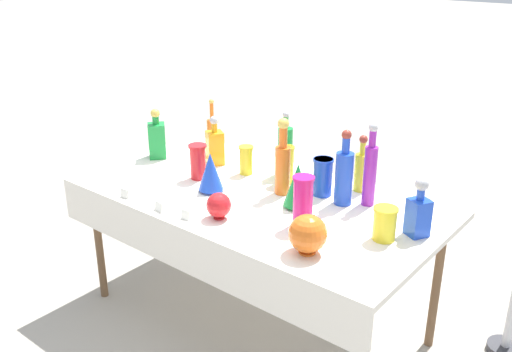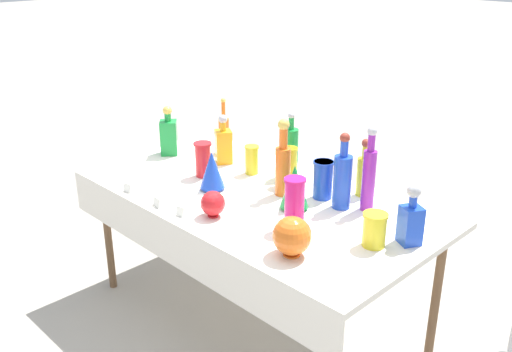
{
  "view_description": "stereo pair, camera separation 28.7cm",
  "coord_description": "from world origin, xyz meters",
  "px_view_note": "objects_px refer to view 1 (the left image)",
  "views": [
    {
      "loc": [
        1.68,
        -2.06,
        1.94
      ],
      "look_at": [
        0.0,
        0.0,
        0.86
      ],
      "focal_mm": 40.0,
      "sensor_mm": 36.0,
      "label": 1
    },
    {
      "loc": [
        1.89,
        -1.87,
        1.94
      ],
      "look_at": [
        0.0,
        0.0,
        0.86
      ],
      "focal_mm": 40.0,
      "sensor_mm": 36.0,
      "label": 2
    }
  ],
  "objects_px": {
    "tall_bottle_0": "(212,134)",
    "slender_vase_3": "(246,159)",
    "square_decanter_2": "(157,138)",
    "slender_vase_4": "(303,200)",
    "tall_bottle_1": "(285,150)",
    "slender_vase_2": "(198,160)",
    "round_bowl_0": "(308,234)",
    "slender_vase_1": "(286,164)",
    "fluted_vase_0": "(298,185)",
    "fluted_vase_1": "(211,172)",
    "tall_bottle_4": "(283,163)",
    "tall_bottle_2": "(361,169)",
    "square_decanter_0": "(215,145)",
    "tall_bottle_5": "(370,170)",
    "tall_bottle_3": "(344,175)",
    "slender_vase_5": "(323,176)",
    "slender_vase_0": "(385,222)",
    "square_decanter_1": "(419,212)",
    "round_bowl_1": "(219,205)"
  },
  "relations": [
    {
      "from": "slender_vase_5",
      "to": "fluted_vase_1",
      "type": "height_order",
      "value": "fluted_vase_1"
    },
    {
      "from": "slender_vase_1",
      "to": "fluted_vase_0",
      "type": "bearing_deg",
      "value": -43.18
    },
    {
      "from": "slender_vase_5",
      "to": "fluted_vase_1",
      "type": "bearing_deg",
      "value": -145.2
    },
    {
      "from": "tall_bottle_3",
      "to": "tall_bottle_0",
      "type": "bearing_deg",
      "value": 172.38
    },
    {
      "from": "slender_vase_4",
      "to": "round_bowl_0",
      "type": "relative_size",
      "value": 1.41
    },
    {
      "from": "tall_bottle_0",
      "to": "slender_vase_4",
      "type": "xyz_separation_m",
      "value": [
        0.98,
        -0.46,
        0.01
      ]
    },
    {
      "from": "tall_bottle_0",
      "to": "tall_bottle_2",
      "type": "xyz_separation_m",
      "value": [
        0.98,
        0.06,
        -0.0
      ]
    },
    {
      "from": "tall_bottle_4",
      "to": "square_decanter_2",
      "type": "distance_m",
      "value": 0.9
    },
    {
      "from": "tall_bottle_0",
      "to": "slender_vase_1",
      "type": "xyz_separation_m",
      "value": [
        0.63,
        -0.1,
        -0.01
      ]
    },
    {
      "from": "fluted_vase_1",
      "to": "round_bowl_0",
      "type": "relative_size",
      "value": 1.23
    },
    {
      "from": "tall_bottle_5",
      "to": "fluted_vase_1",
      "type": "relative_size",
      "value": 2.0
    },
    {
      "from": "slender_vase_0",
      "to": "round_bowl_0",
      "type": "xyz_separation_m",
      "value": [
        -0.19,
        -0.3,
        0.01
      ]
    },
    {
      "from": "tall_bottle_2",
      "to": "square_decanter_2",
      "type": "relative_size",
      "value": 1.0
    },
    {
      "from": "tall_bottle_2",
      "to": "square_decanter_0",
      "type": "xyz_separation_m",
      "value": [
        -0.84,
        -0.19,
        -0.01
      ]
    },
    {
      "from": "tall_bottle_0",
      "to": "tall_bottle_3",
      "type": "distance_m",
      "value": 1.01
    },
    {
      "from": "tall_bottle_3",
      "to": "square_decanter_0",
      "type": "distance_m",
      "value": 0.86
    },
    {
      "from": "slender_vase_0",
      "to": "fluted_vase_1",
      "type": "bearing_deg",
      "value": -174.32
    },
    {
      "from": "tall_bottle_0",
      "to": "slender_vase_3",
      "type": "bearing_deg",
      "value": -19.27
    },
    {
      "from": "tall_bottle_4",
      "to": "slender_vase_3",
      "type": "distance_m",
      "value": 0.34
    },
    {
      "from": "square_decanter_1",
      "to": "slender_vase_2",
      "type": "xyz_separation_m",
      "value": [
        -1.2,
        -0.13,
        -0.01
      ]
    },
    {
      "from": "tall_bottle_2",
      "to": "slender_vase_4",
      "type": "distance_m",
      "value": 0.52
    },
    {
      "from": "tall_bottle_0",
      "to": "slender_vase_5",
      "type": "height_order",
      "value": "tall_bottle_0"
    },
    {
      "from": "square_decanter_0",
      "to": "fluted_vase_1",
      "type": "height_order",
      "value": "square_decanter_0"
    },
    {
      "from": "tall_bottle_0",
      "to": "fluted_vase_1",
      "type": "height_order",
      "value": "tall_bottle_0"
    },
    {
      "from": "tall_bottle_1",
      "to": "slender_vase_2",
      "type": "xyz_separation_m",
      "value": [
        -0.33,
        -0.35,
        -0.04
      ]
    },
    {
      "from": "tall_bottle_4",
      "to": "square_decanter_0",
      "type": "xyz_separation_m",
      "value": [
        -0.55,
        0.09,
        -0.05
      ]
    },
    {
      "from": "slender_vase_1",
      "to": "fluted_vase_1",
      "type": "bearing_deg",
      "value": -124.59
    },
    {
      "from": "tall_bottle_2",
      "to": "tall_bottle_5",
      "type": "relative_size",
      "value": 0.72
    },
    {
      "from": "slender_vase_1",
      "to": "round_bowl_1",
      "type": "relative_size",
      "value": 1.63
    },
    {
      "from": "round_bowl_0",
      "to": "slender_vase_4",
      "type": "bearing_deg",
      "value": 129.69
    },
    {
      "from": "tall_bottle_3",
      "to": "slender_vase_0",
      "type": "distance_m",
      "value": 0.4
    },
    {
      "from": "tall_bottle_5",
      "to": "square_decanter_1",
      "type": "distance_m",
      "value": 0.36
    },
    {
      "from": "slender_vase_4",
      "to": "fluted_vase_1",
      "type": "height_order",
      "value": "slender_vase_4"
    },
    {
      "from": "tall_bottle_3",
      "to": "tall_bottle_5",
      "type": "bearing_deg",
      "value": 34.13
    },
    {
      "from": "round_bowl_0",
      "to": "tall_bottle_1",
      "type": "bearing_deg",
      "value": 132.57
    },
    {
      "from": "slender_vase_4",
      "to": "fluted_vase_0",
      "type": "relative_size",
      "value": 1.07
    },
    {
      "from": "slender_vase_1",
      "to": "slender_vase_3",
      "type": "relative_size",
      "value": 1.27
    },
    {
      "from": "square_decanter_0",
      "to": "slender_vase_5",
      "type": "distance_m",
      "value": 0.72
    },
    {
      "from": "square_decanter_2",
      "to": "slender_vase_4",
      "type": "bearing_deg",
      "value": -9.17
    },
    {
      "from": "slender_vase_4",
      "to": "fluted_vase_1",
      "type": "bearing_deg",
      "value": 177.88
    },
    {
      "from": "square_decanter_1",
      "to": "slender_vase_4",
      "type": "relative_size",
      "value": 1.13
    },
    {
      "from": "tall_bottle_1",
      "to": "fluted_vase_1",
      "type": "bearing_deg",
      "value": -109.5
    },
    {
      "from": "tall_bottle_0",
      "to": "round_bowl_0",
      "type": "relative_size",
      "value": 1.99
    },
    {
      "from": "square_decanter_2",
      "to": "slender_vase_1",
      "type": "height_order",
      "value": "square_decanter_2"
    },
    {
      "from": "slender_vase_3",
      "to": "fluted_vase_1",
      "type": "bearing_deg",
      "value": -86.74
    },
    {
      "from": "square_decanter_0",
      "to": "slender_vase_5",
      "type": "relative_size",
      "value": 1.48
    },
    {
      "from": "round_bowl_1",
      "to": "tall_bottle_4",
      "type": "bearing_deg",
      "value": 82.56
    },
    {
      "from": "tall_bottle_5",
      "to": "square_decanter_0",
      "type": "height_order",
      "value": "tall_bottle_5"
    },
    {
      "from": "tall_bottle_5",
      "to": "slender_vase_4",
      "type": "distance_m",
      "value": 0.41
    },
    {
      "from": "slender_vase_2",
      "to": "round_bowl_0",
      "type": "xyz_separation_m",
      "value": [
        0.92,
        -0.3,
        -0.02
      ]
    }
  ]
}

